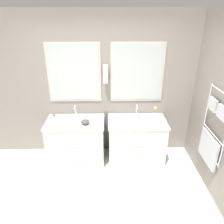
{
  "coord_description": "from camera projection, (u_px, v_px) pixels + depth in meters",
  "views": [
    {
      "loc": [
        0.14,
        -2.12,
        2.56
      ],
      "look_at": [
        0.2,
        1.12,
        1.05
      ],
      "focal_mm": 35.0,
      "sensor_mm": 36.0,
      "label": 1
    }
  ],
  "objects": [
    {
      "name": "vanity_left",
      "position": [
        76.0,
        142.0,
        3.95
      ],
      "size": [
        1.02,
        0.68,
        0.8
      ],
      "color": "white",
      "rests_on": "ground_plane"
    },
    {
      "name": "toiletry_bottle",
      "position": [
        55.0,
        120.0,
        3.68
      ],
      "size": [
        0.06,
        0.06,
        0.19
      ],
      "color": "silver",
      "rests_on": "vanity_left"
    },
    {
      "name": "faucet_left",
      "position": [
        76.0,
        112.0,
        3.9
      ],
      "size": [
        0.17,
        0.14,
        0.24
      ],
      "color": "silver",
      "rests_on": "vanity_left"
    },
    {
      "name": "faucet_right",
      "position": [
        137.0,
        111.0,
        3.91
      ],
      "size": [
        0.17,
        0.14,
        0.24
      ],
      "color": "silver",
      "rests_on": "vanity_right"
    },
    {
      "name": "vanity_right",
      "position": [
        136.0,
        141.0,
        3.96
      ],
      "size": [
        1.02,
        0.68,
        0.8
      ],
      "color": "white",
      "rests_on": "ground_plane"
    },
    {
      "name": "flower_vase",
      "position": [
        155.0,
        114.0,
        3.84
      ],
      "size": [
        0.06,
        0.06,
        0.25
      ],
      "color": "silver",
      "rests_on": "vanity_right"
    },
    {
      "name": "wall_right",
      "position": [
        218.0,
        108.0,
        3.13
      ],
      "size": [
        0.13,
        3.4,
        2.6
      ],
      "color": "gray",
      "rests_on": "ground_plane"
    },
    {
      "name": "amenity_bowl",
      "position": [
        85.0,
        122.0,
        3.7
      ],
      "size": [
        0.15,
        0.15,
        0.09
      ],
      "color": "#4C4742",
      "rests_on": "vanity_left"
    },
    {
      "name": "wall_back",
      "position": [
        101.0,
        87.0,
        3.92
      ],
      "size": [
        4.98,
        0.17,
        2.6
      ],
      "color": "gray",
      "rests_on": "ground_plane"
    },
    {
      "name": "ground_plane",
      "position": [
        99.0,
        215.0,
        3.0
      ],
      "size": [
        16.0,
        16.0,
        0.0
      ],
      "primitive_type": "plane",
      "color": "silver"
    }
  ]
}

